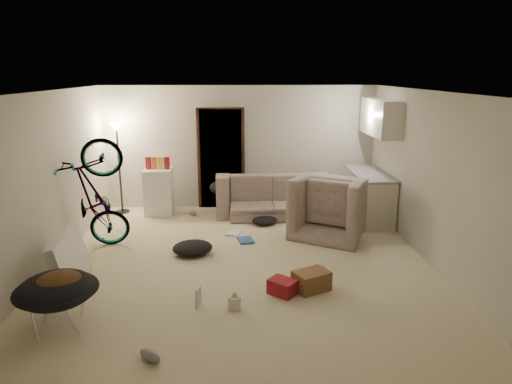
{
  "coord_description": "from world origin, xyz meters",
  "views": [
    {
      "loc": [
        -0.06,
        -6.28,
        2.76
      ],
      "look_at": [
        0.22,
        0.6,
        0.94
      ],
      "focal_mm": 32.0,
      "sensor_mm": 36.0,
      "label": 1
    }
  ],
  "objects_px": {
    "drink_case_a": "(311,281)",
    "tv_box": "(70,260)",
    "saucer_chair": "(57,297)",
    "drink_case_b": "(283,287)",
    "bicycle": "(97,220)",
    "floor_lamp": "(118,148)",
    "mini_fridge": "(159,191)",
    "armchair": "(335,211)",
    "juicer": "(235,302)",
    "kitchen_counter": "(369,197)",
    "sofa": "(271,198)"
  },
  "relations": [
    {
      "from": "drink_case_a",
      "to": "tv_box",
      "type": "bearing_deg",
      "value": 147.15
    },
    {
      "from": "saucer_chair",
      "to": "drink_case_b",
      "type": "relative_size",
      "value": 2.67
    },
    {
      "from": "bicycle",
      "to": "floor_lamp",
      "type": "bearing_deg",
      "value": -5.23
    },
    {
      "from": "mini_fridge",
      "to": "drink_case_a",
      "type": "xyz_separation_m",
      "value": [
        2.52,
        -3.42,
        -0.33
      ]
    },
    {
      "from": "armchair",
      "to": "juicer",
      "type": "relative_size",
      "value": 5.26
    },
    {
      "from": "kitchen_counter",
      "to": "tv_box",
      "type": "relative_size",
      "value": 1.43
    },
    {
      "from": "sofa",
      "to": "bicycle",
      "type": "height_order",
      "value": "bicycle"
    },
    {
      "from": "saucer_chair",
      "to": "juicer",
      "type": "bearing_deg",
      "value": 9.86
    },
    {
      "from": "tv_box",
      "to": "saucer_chair",
      "type": "bearing_deg",
      "value": -80.06
    },
    {
      "from": "floor_lamp",
      "to": "armchair",
      "type": "bearing_deg",
      "value": -18.66
    },
    {
      "from": "tv_box",
      "to": "juicer",
      "type": "xyz_separation_m",
      "value": [
        2.19,
        -0.76,
        -0.25
      ]
    },
    {
      "from": "mini_fridge",
      "to": "sofa",
      "type": "bearing_deg",
      "value": -4.15
    },
    {
      "from": "saucer_chair",
      "to": "drink_case_b",
      "type": "xyz_separation_m",
      "value": [
        2.55,
        0.7,
        -0.28
      ]
    },
    {
      "from": "floor_lamp",
      "to": "juicer",
      "type": "bearing_deg",
      "value": -60.15
    },
    {
      "from": "sofa",
      "to": "bicycle",
      "type": "bearing_deg",
      "value": 29.79
    },
    {
      "from": "saucer_chair",
      "to": "drink_case_a",
      "type": "xyz_separation_m",
      "value": [
        2.93,
        0.8,
        -0.25
      ]
    },
    {
      "from": "floor_lamp",
      "to": "drink_case_b",
      "type": "distance_m",
      "value": 4.8
    },
    {
      "from": "sofa",
      "to": "armchair",
      "type": "distance_m",
      "value": 1.55
    },
    {
      "from": "kitchen_counter",
      "to": "drink_case_b",
      "type": "height_order",
      "value": "kitchen_counter"
    },
    {
      "from": "floor_lamp",
      "to": "tv_box",
      "type": "height_order",
      "value": "floor_lamp"
    },
    {
      "from": "floor_lamp",
      "to": "juicer",
      "type": "xyz_separation_m",
      "value": [
        2.29,
        -3.98,
        -1.21
      ]
    },
    {
      "from": "kitchen_counter",
      "to": "saucer_chair",
      "type": "xyz_separation_m",
      "value": [
        -4.48,
        -3.67,
        -0.06
      ]
    },
    {
      "from": "armchair",
      "to": "drink_case_a",
      "type": "distance_m",
      "value": 2.3
    },
    {
      "from": "floor_lamp",
      "to": "drink_case_b",
      "type": "relative_size",
      "value": 5.4
    },
    {
      "from": "bicycle",
      "to": "mini_fridge",
      "type": "bearing_deg",
      "value": -28.0
    },
    {
      "from": "sofa",
      "to": "saucer_chair",
      "type": "xyz_separation_m",
      "value": [
        -2.65,
        -4.12,
        0.06
      ]
    },
    {
      "from": "kitchen_counter",
      "to": "juicer",
      "type": "height_order",
      "value": "kitchen_counter"
    },
    {
      "from": "sofa",
      "to": "drink_case_a",
      "type": "xyz_separation_m",
      "value": [
        0.28,
        -3.32,
        -0.19
      ]
    },
    {
      "from": "tv_box",
      "to": "bicycle",
      "type": "bearing_deg",
      "value": 86.95
    },
    {
      "from": "drink_case_a",
      "to": "juicer",
      "type": "distance_m",
      "value": 1.1
    },
    {
      "from": "saucer_chair",
      "to": "juicer",
      "type": "relative_size",
      "value": 3.93
    },
    {
      "from": "bicycle",
      "to": "drink_case_b",
      "type": "xyz_separation_m",
      "value": [
        2.8,
        -1.68,
        -0.38
      ]
    },
    {
      "from": "kitchen_counter",
      "to": "tv_box",
      "type": "xyz_separation_m",
      "value": [
        -4.73,
        -2.57,
        -0.09
      ]
    },
    {
      "from": "kitchen_counter",
      "to": "armchair",
      "type": "xyz_separation_m",
      "value": [
        -0.8,
        -0.71,
        -0.05
      ]
    },
    {
      "from": "armchair",
      "to": "juicer",
      "type": "xyz_separation_m",
      "value": [
        -1.74,
        -2.62,
        -0.3
      ]
    },
    {
      "from": "armchair",
      "to": "saucer_chair",
      "type": "xyz_separation_m",
      "value": [
        -3.68,
        -2.96,
        -0.01
      ]
    },
    {
      "from": "sofa",
      "to": "drink_case_a",
      "type": "height_order",
      "value": "sofa"
    },
    {
      "from": "sofa",
      "to": "armchair",
      "type": "bearing_deg",
      "value": 130.25
    },
    {
      "from": "armchair",
      "to": "tv_box",
      "type": "bearing_deg",
      "value": 55.09
    },
    {
      "from": "bicycle",
      "to": "saucer_chair",
      "type": "xyz_separation_m",
      "value": [
        0.25,
        -2.38,
        -0.1
      ]
    },
    {
      "from": "bicycle",
      "to": "drink_case_a",
      "type": "relative_size",
      "value": 4.16
    },
    {
      "from": "armchair",
      "to": "tv_box",
      "type": "height_order",
      "value": "armchair"
    },
    {
      "from": "mini_fridge",
      "to": "juicer",
      "type": "bearing_deg",
      "value": -70.21
    },
    {
      "from": "armchair",
      "to": "saucer_chair",
      "type": "distance_m",
      "value": 4.72
    },
    {
      "from": "armchair",
      "to": "mini_fridge",
      "type": "height_order",
      "value": "mini_fridge"
    },
    {
      "from": "drink_case_a",
      "to": "drink_case_b",
      "type": "relative_size",
      "value": 1.31
    },
    {
      "from": "bicycle",
      "to": "juicer",
      "type": "bearing_deg",
      "value": -141.18
    },
    {
      "from": "bicycle",
      "to": "mini_fridge",
      "type": "height_order",
      "value": "bicycle"
    },
    {
      "from": "floor_lamp",
      "to": "saucer_chair",
      "type": "relative_size",
      "value": 2.02
    },
    {
      "from": "floor_lamp",
      "to": "drink_case_a",
      "type": "relative_size",
      "value": 4.11
    }
  ]
}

